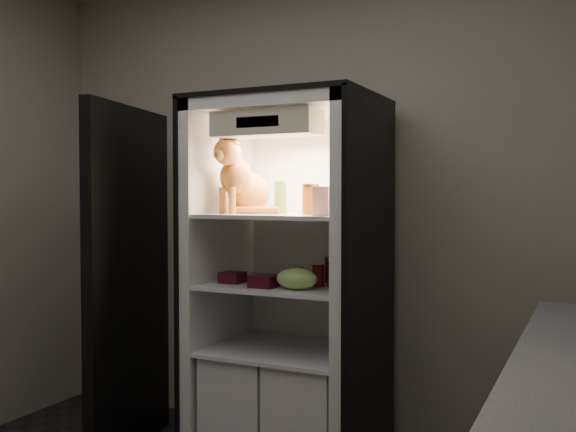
# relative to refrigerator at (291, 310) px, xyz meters

# --- Properties ---
(room_shell) EXTENTS (3.60, 3.60, 3.60)m
(room_shell) POSITION_rel_refrigerator_xyz_m (0.00, -1.38, 0.83)
(room_shell) COLOR white
(room_shell) RESTS_ON floor
(refrigerator) EXTENTS (0.90, 0.72, 1.88)m
(refrigerator) POSITION_rel_refrigerator_xyz_m (0.00, 0.00, 0.00)
(refrigerator) COLOR white
(refrigerator) RESTS_ON floor
(fridge_door) EXTENTS (0.25, 0.86, 1.85)m
(fridge_door) POSITION_rel_refrigerator_xyz_m (-0.83, -0.26, 0.12)
(fridge_door) COLOR black
(fridge_door) RESTS_ON floor
(tabby_cat) EXTENTS (0.34, 0.40, 0.41)m
(tabby_cat) POSITION_rel_refrigerator_xyz_m (-0.23, -0.11, 0.65)
(tabby_cat) COLOR #B74917
(tabby_cat) RESTS_ON refrigerator
(parmesan_shaker) EXTENTS (0.06, 0.06, 0.16)m
(parmesan_shaker) POSITION_rel_refrigerator_xyz_m (-0.03, -0.06, 0.58)
(parmesan_shaker) COLOR green
(parmesan_shaker) RESTS_ON refrigerator
(mayo_tub) EXTENTS (0.08, 0.08, 0.12)m
(mayo_tub) POSITION_rel_refrigerator_xyz_m (0.05, 0.12, 0.56)
(mayo_tub) COLOR white
(mayo_tub) RESTS_ON refrigerator
(salsa_jar) EXTENTS (0.08, 0.08, 0.15)m
(salsa_jar) POSITION_rel_refrigerator_xyz_m (0.15, -0.10, 0.57)
(salsa_jar) COLOR maroon
(salsa_jar) RESTS_ON refrigerator
(pepper_jar) EXTENTS (0.13, 0.13, 0.21)m
(pepper_jar) POSITION_rel_refrigerator_xyz_m (0.30, 0.03, 0.61)
(pepper_jar) COLOR #A93116
(pepper_jar) RESTS_ON refrigerator
(cream_carton) EXTENTS (0.08, 0.08, 0.13)m
(cream_carton) POSITION_rel_refrigerator_xyz_m (0.28, -0.24, 0.56)
(cream_carton) COLOR white
(cream_carton) RESTS_ON refrigerator
(soda_can_a) EXTENTS (0.07, 0.07, 0.13)m
(soda_can_a) POSITION_rel_refrigerator_xyz_m (0.20, 0.05, 0.21)
(soda_can_a) COLOR black
(soda_can_a) RESTS_ON refrigerator
(soda_can_b) EXTENTS (0.07, 0.07, 0.13)m
(soda_can_b) POSITION_rel_refrigerator_xyz_m (0.28, -0.09, 0.22)
(soda_can_b) COLOR black
(soda_can_b) RESTS_ON refrigerator
(soda_can_c) EXTENTS (0.06, 0.06, 0.11)m
(soda_can_c) POSITION_rel_refrigerator_xyz_m (0.19, -0.10, 0.20)
(soda_can_c) COLOR black
(soda_can_c) RESTS_ON refrigerator
(condiment_jar) EXTENTS (0.06, 0.06, 0.08)m
(condiment_jar) POSITION_rel_refrigerator_xyz_m (0.03, 0.02, 0.19)
(condiment_jar) COLOR brown
(condiment_jar) RESTS_ON refrigerator
(grape_bag) EXTENTS (0.20, 0.15, 0.10)m
(grape_bag) POSITION_rel_refrigerator_xyz_m (0.14, -0.24, 0.20)
(grape_bag) COLOR #8CC25A
(grape_bag) RESTS_ON refrigerator
(berry_box_left) EXTENTS (0.11, 0.11, 0.05)m
(berry_box_left) POSITION_rel_refrigerator_xyz_m (-0.25, -0.18, 0.18)
(berry_box_left) COLOR #470B1A
(berry_box_left) RESTS_ON refrigerator
(berry_box_right) EXTENTS (0.12, 0.12, 0.06)m
(berry_box_right) POSITION_rel_refrigerator_xyz_m (-0.03, -0.25, 0.18)
(berry_box_right) COLOR #470B1A
(berry_box_right) RESTS_ON refrigerator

